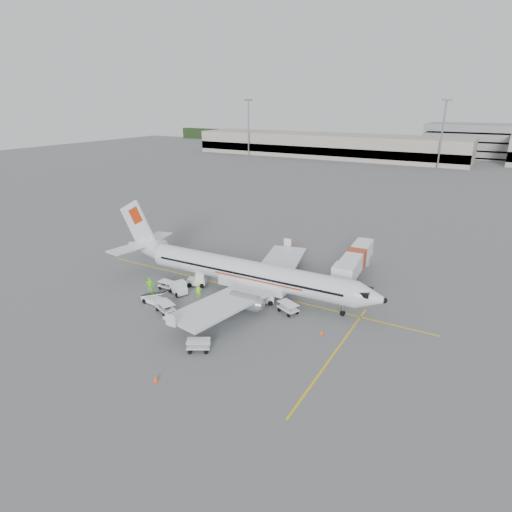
{
  "coord_description": "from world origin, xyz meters",
  "views": [
    {
      "loc": [
        24.52,
        -40.83,
        21.79
      ],
      "look_at": [
        0.0,
        2.0,
        3.8
      ],
      "focal_mm": 30.0,
      "sensor_mm": 36.0,
      "label": 1
    }
  ],
  "objects_px": {
    "aircraft": "(248,257)",
    "tug_mid": "(178,287)",
    "tug_fore": "(264,295)",
    "tug_aft": "(197,279)",
    "jet_bridge": "(355,265)",
    "belt_loader": "(155,294)"
  },
  "relations": [
    {
      "from": "tug_mid",
      "to": "tug_aft",
      "type": "relative_size",
      "value": 1.0
    },
    {
      "from": "aircraft",
      "to": "tug_fore",
      "type": "height_order",
      "value": "aircraft"
    },
    {
      "from": "tug_fore",
      "to": "tug_aft",
      "type": "height_order",
      "value": "tug_fore"
    },
    {
      "from": "tug_fore",
      "to": "jet_bridge",
      "type": "bearing_deg",
      "value": 38.85
    },
    {
      "from": "aircraft",
      "to": "belt_loader",
      "type": "xyz_separation_m",
      "value": [
        -7.81,
        -7.51,
        -3.55
      ]
    },
    {
      "from": "belt_loader",
      "to": "tug_aft",
      "type": "height_order",
      "value": "belt_loader"
    },
    {
      "from": "aircraft",
      "to": "tug_fore",
      "type": "relative_size",
      "value": 14.7
    },
    {
      "from": "aircraft",
      "to": "tug_aft",
      "type": "height_order",
      "value": "aircraft"
    },
    {
      "from": "tug_aft",
      "to": "aircraft",
      "type": "bearing_deg",
      "value": -13.75
    },
    {
      "from": "belt_loader",
      "to": "tug_fore",
      "type": "xyz_separation_m",
      "value": [
        10.57,
        6.41,
        -0.28
      ]
    },
    {
      "from": "aircraft",
      "to": "tug_mid",
      "type": "bearing_deg",
      "value": -151.95
    },
    {
      "from": "belt_loader",
      "to": "jet_bridge",
      "type": "bearing_deg",
      "value": 49.77
    },
    {
      "from": "belt_loader",
      "to": "tug_mid",
      "type": "bearing_deg",
      "value": 84.5
    },
    {
      "from": "jet_bridge",
      "to": "tug_mid",
      "type": "xyz_separation_m",
      "value": [
        -16.86,
        -14.92,
        -1.09
      ]
    },
    {
      "from": "belt_loader",
      "to": "tug_mid",
      "type": "relative_size",
      "value": 1.9
    },
    {
      "from": "tug_fore",
      "to": "tug_aft",
      "type": "xyz_separation_m",
      "value": [
        -9.6,
        0.0,
        -0.02
      ]
    },
    {
      "from": "tug_fore",
      "to": "tug_mid",
      "type": "bearing_deg",
      "value": 175.33
    },
    {
      "from": "belt_loader",
      "to": "tug_mid",
      "type": "xyz_separation_m",
      "value": [
        0.52,
        3.4,
        -0.3
      ]
    },
    {
      "from": "jet_bridge",
      "to": "tug_aft",
      "type": "distance_m",
      "value": 20.31
    },
    {
      "from": "aircraft",
      "to": "jet_bridge",
      "type": "xyz_separation_m",
      "value": [
        9.57,
        10.81,
        -2.75
      ]
    },
    {
      "from": "jet_bridge",
      "to": "belt_loader",
      "type": "relative_size",
      "value": 3.45
    },
    {
      "from": "belt_loader",
      "to": "tug_fore",
      "type": "distance_m",
      "value": 12.36
    }
  ]
}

